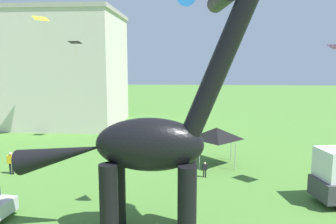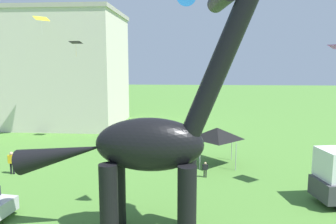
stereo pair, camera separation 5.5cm
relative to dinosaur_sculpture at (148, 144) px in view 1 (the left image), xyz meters
The scene contains 7 objects.
dinosaur_sculpture is the anchor object (origin of this frame).
person_far_spectator 9.36m from the dinosaur_sculpture, 70.24° to the left, with size 0.42×0.18×1.12m.
person_watching_child 13.95m from the dinosaur_sculpture, 145.14° to the left, with size 0.62×0.28×1.67m.
festival_canopy_tent 12.04m from the dinosaur_sculpture, 70.78° to the left, with size 3.15×3.15×3.00m.
kite_mid_left 24.34m from the dinosaur_sculpture, 125.71° to the left, with size 1.71×1.73×1.91m.
kite_high_right 21.81m from the dinosaur_sculpture, 118.07° to the left, with size 1.30×1.01×1.51m.
background_building_block 33.26m from the dinosaur_sculpture, 122.44° to the left, with size 20.66×12.47×14.67m.
Camera 1 is at (3.69, -8.70, 7.95)m, focal length 35.07 mm.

